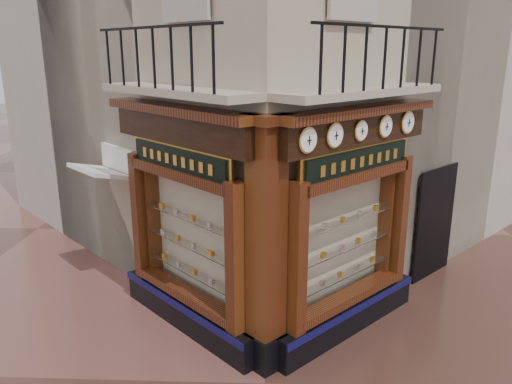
{
  "coord_description": "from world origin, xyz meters",
  "views": [
    {
      "loc": [
        0.12,
        -6.41,
        4.82
      ],
      "look_at": [
        -0.21,
        2.0,
        2.42
      ],
      "focal_mm": 35.0,
      "sensor_mm": 36.0,
      "label": 1
    }
  ],
  "objects_px": {
    "clock_c": "(361,131)",
    "signboard_left": "(179,160)",
    "clock_a": "(307,140)",
    "clock_b": "(334,135)",
    "awning": "(108,283)",
    "corner_pilaster": "(266,250)",
    "signboard_right": "(358,161)",
    "clock_d": "(385,126)",
    "clock_e": "(407,123)"
  },
  "relations": [
    {
      "from": "clock_c",
      "to": "signboard_left",
      "type": "xyz_separation_m",
      "value": [
        -2.9,
        0.18,
        -0.52
      ]
    },
    {
      "from": "clock_a",
      "to": "clock_c",
      "type": "height_order",
      "value": "clock_a"
    },
    {
      "from": "clock_b",
      "to": "awning",
      "type": "height_order",
      "value": "clock_b"
    },
    {
      "from": "clock_a",
      "to": "awning",
      "type": "relative_size",
      "value": 0.29
    },
    {
      "from": "corner_pilaster",
      "to": "awning",
      "type": "height_order",
      "value": "corner_pilaster"
    },
    {
      "from": "awning",
      "to": "signboard_right",
      "type": "relative_size",
      "value": 0.64
    },
    {
      "from": "clock_a",
      "to": "awning",
      "type": "xyz_separation_m",
      "value": [
        -4.01,
        2.78,
        -3.62
      ]
    },
    {
      "from": "clock_c",
      "to": "clock_a",
      "type": "bearing_deg",
      "value": 180.0
    },
    {
      "from": "clock_d",
      "to": "awning",
      "type": "height_order",
      "value": "clock_d"
    },
    {
      "from": "corner_pilaster",
      "to": "awning",
      "type": "distance_m",
      "value": 4.82
    },
    {
      "from": "clock_d",
      "to": "awning",
      "type": "xyz_separation_m",
      "value": [
        -5.36,
        1.43,
        -3.62
      ]
    },
    {
      "from": "clock_a",
      "to": "awning",
      "type": "distance_m",
      "value": 6.08
    },
    {
      "from": "corner_pilaster",
      "to": "clock_b",
      "type": "distance_m",
      "value": 1.98
    },
    {
      "from": "clock_e",
      "to": "signboard_right",
      "type": "height_order",
      "value": "clock_e"
    },
    {
      "from": "clock_a",
      "to": "clock_c",
      "type": "bearing_deg",
      "value": 0.0
    },
    {
      "from": "clock_d",
      "to": "clock_b",
      "type": "bearing_deg",
      "value": 180.0
    },
    {
      "from": "clock_b",
      "to": "awning",
      "type": "xyz_separation_m",
      "value": [
        -4.43,
        2.36,
        -3.62
      ]
    },
    {
      "from": "signboard_left",
      "to": "signboard_right",
      "type": "bearing_deg",
      "value": -135.0
    },
    {
      "from": "clock_a",
      "to": "clock_b",
      "type": "xyz_separation_m",
      "value": [
        0.42,
        0.42,
        -0.0
      ]
    },
    {
      "from": "corner_pilaster",
      "to": "signboard_right",
      "type": "distance_m",
      "value": 2.12
    },
    {
      "from": "awning",
      "to": "signboard_right",
      "type": "height_order",
      "value": "signboard_right"
    },
    {
      "from": "clock_a",
      "to": "clock_e",
      "type": "distance_m",
      "value": 2.59
    },
    {
      "from": "awning",
      "to": "signboard_left",
      "type": "relative_size",
      "value": 0.65
    },
    {
      "from": "clock_b",
      "to": "clock_e",
      "type": "bearing_deg",
      "value": 0.0
    },
    {
      "from": "clock_b",
      "to": "signboard_left",
      "type": "height_order",
      "value": "clock_b"
    },
    {
      "from": "clock_b",
      "to": "clock_d",
      "type": "height_order",
      "value": "clock_b"
    },
    {
      "from": "corner_pilaster",
      "to": "clock_e",
      "type": "xyz_separation_m",
      "value": [
        2.39,
        1.79,
        1.67
      ]
    },
    {
      "from": "clock_b",
      "to": "clock_d",
      "type": "xyz_separation_m",
      "value": [
        0.93,
        0.93,
        0.0
      ]
    },
    {
      "from": "clock_e",
      "to": "signboard_right",
      "type": "xyz_separation_m",
      "value": [
        -0.93,
        -0.78,
        -0.52
      ]
    },
    {
      "from": "corner_pilaster",
      "to": "clock_a",
      "type": "height_order",
      "value": "corner_pilaster"
    },
    {
      "from": "clock_e",
      "to": "clock_b",
      "type": "bearing_deg",
      "value": -180.0
    },
    {
      "from": "clock_a",
      "to": "signboard_right",
      "type": "distance_m",
      "value": 1.48
    },
    {
      "from": "clock_d",
      "to": "signboard_left",
      "type": "height_order",
      "value": "clock_d"
    },
    {
      "from": "clock_c",
      "to": "clock_d",
      "type": "bearing_deg",
      "value": 0.0
    },
    {
      "from": "awning",
      "to": "signboard_right",
      "type": "bearing_deg",
      "value": -154.38
    },
    {
      "from": "clock_d",
      "to": "signboard_left",
      "type": "relative_size",
      "value": 0.19
    },
    {
      "from": "clock_c",
      "to": "clock_e",
      "type": "bearing_deg",
      "value": 0.0
    },
    {
      "from": "clock_a",
      "to": "signboard_right",
      "type": "xyz_separation_m",
      "value": [
        0.9,
        1.05,
        -0.52
      ]
    },
    {
      "from": "corner_pilaster",
      "to": "awning",
      "type": "relative_size",
      "value": 3.09
    },
    {
      "from": "corner_pilaster",
      "to": "clock_e",
      "type": "relative_size",
      "value": 10.07
    },
    {
      "from": "corner_pilaster",
      "to": "signboard_right",
      "type": "height_order",
      "value": "corner_pilaster"
    },
    {
      "from": "clock_e",
      "to": "clock_c",
      "type": "bearing_deg",
      "value": -180.0
    },
    {
      "from": "clock_a",
      "to": "clock_c",
      "type": "xyz_separation_m",
      "value": [
        0.87,
        0.87,
        -0.0
      ]
    },
    {
      "from": "clock_d",
      "to": "signboard_right",
      "type": "height_order",
      "value": "clock_d"
    },
    {
      "from": "clock_e",
      "to": "awning",
      "type": "xyz_separation_m",
      "value": [
        -5.84,
        0.95,
        -3.62
      ]
    },
    {
      "from": "corner_pilaster",
      "to": "awning",
      "type": "bearing_deg",
      "value": 96.52
    },
    {
      "from": "awning",
      "to": "clock_a",
      "type": "bearing_deg",
      "value": -169.71
    },
    {
      "from": "signboard_left",
      "to": "clock_e",
      "type": "bearing_deg",
      "value": -123.62
    },
    {
      "from": "clock_e",
      "to": "awning",
      "type": "distance_m",
      "value": 6.94
    },
    {
      "from": "signboard_left",
      "to": "signboard_right",
      "type": "relative_size",
      "value": 0.97
    }
  ]
}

